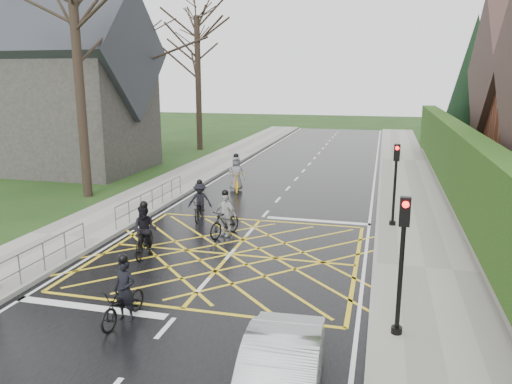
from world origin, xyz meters
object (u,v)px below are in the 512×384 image
at_px(cyclist_front, 225,219).
at_px(car, 279,379).
at_px(cyclist_rear, 124,300).
at_px(cyclist_mid, 200,205).
at_px(cyclist_back, 145,235).
at_px(cyclist_lead, 236,178).

height_order(cyclist_front, car, cyclist_front).
height_order(cyclist_rear, cyclist_front, cyclist_front).
height_order(cyclist_mid, cyclist_front, cyclist_front).
relative_size(cyclist_back, cyclist_front, 1.05).
bearing_deg(cyclist_front, cyclist_mid, 151.03).
xyz_separation_m(cyclist_back, cyclist_front, (1.88, 2.52, -0.05)).
bearing_deg(cyclist_rear, cyclist_lead, 100.87).
height_order(cyclist_rear, cyclist_lead, cyclist_lead).
bearing_deg(cyclist_rear, cyclist_mid, 104.08).
xyz_separation_m(cyclist_rear, cyclist_front, (0.32, 6.69, 0.09)).
relative_size(cyclist_mid, cyclist_front, 0.99).
bearing_deg(cyclist_mid, cyclist_rear, -92.05).
distance_m(cyclist_front, cyclist_lead, 7.27).
xyz_separation_m(cyclist_rear, cyclist_back, (-1.56, 4.17, 0.14)).
bearing_deg(cyclist_front, car, -47.61).
bearing_deg(cyclist_lead, car, -93.77).
distance_m(cyclist_back, cyclist_lead, 9.59).
bearing_deg(cyclist_back, car, -58.06).
xyz_separation_m(cyclist_back, cyclist_lead, (0.19, 9.59, -0.02)).
relative_size(cyclist_back, car, 0.48).
distance_m(cyclist_back, cyclist_front, 3.14).
distance_m(cyclist_back, cyclist_mid, 4.38).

